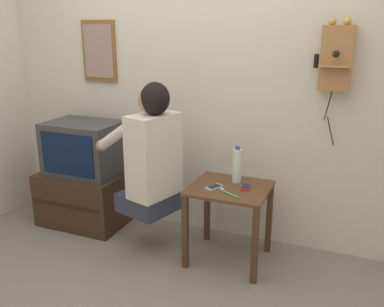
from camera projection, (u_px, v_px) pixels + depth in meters
The scene contains 12 objects.
ground_plane at pixel (131, 302), 2.52m from camera, with size 14.00×14.00×0.00m, color slate.
wall_back at pixel (199, 77), 3.16m from camera, with size 6.80×0.05×2.55m.
side_table at pixel (229, 202), 2.88m from camera, with size 0.54×0.49×0.57m.
person at pixel (151, 154), 2.90m from camera, with size 0.61×0.52×0.96m.
tv_stand at pixel (85, 198), 3.53m from camera, with size 0.72×0.50×0.45m.
television at pixel (84, 148), 3.41m from camera, with size 0.60×0.43×0.44m.
wall_phone_antique at pixel (336, 58), 2.67m from camera, with size 0.24×0.19×0.84m.
framed_picture at pixel (99, 51), 3.39m from camera, with size 0.32×0.03×0.50m.
cell_phone_held at pixel (214, 187), 2.82m from camera, with size 0.11×0.14×0.01m.
cell_phone_spare at pixel (246, 187), 2.83m from camera, with size 0.07×0.13×0.01m.
water_bottle at pixel (237, 165), 2.90m from camera, with size 0.07×0.07×0.27m.
toothbrush at pixel (228, 193), 2.72m from camera, with size 0.16×0.09×0.02m.
Camera 1 is at (1.17, -1.84, 1.62)m, focal length 38.00 mm.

